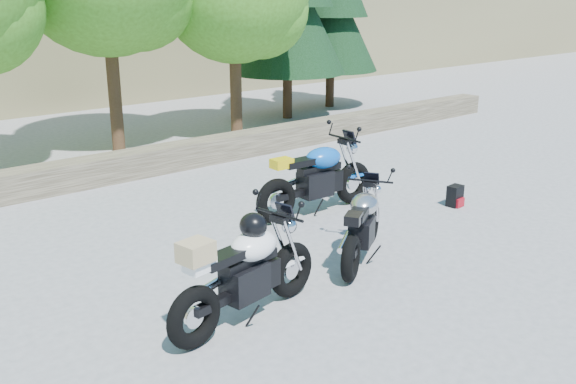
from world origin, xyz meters
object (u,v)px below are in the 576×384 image
object	(u,v)px
white_bike	(245,270)
backpack	(455,196)
blue_bike	(317,179)
silver_bike	(362,226)

from	to	relation	value
white_bike	backpack	bearing A→B (deg)	0.65
backpack	blue_bike	bearing A→B (deg)	142.39
silver_bike	blue_bike	world-z (taller)	blue_bike
backpack	silver_bike	bearing A→B (deg)	-174.44
white_bike	backpack	distance (m)	5.05
backpack	white_bike	bearing A→B (deg)	-175.44
white_bike	blue_bike	size ratio (longest dim) A/B	0.93
silver_bike	backpack	xyz separation A→B (m)	(2.81, 0.56, -0.30)
blue_bike	backpack	world-z (taller)	blue_bike
silver_bike	blue_bike	xyz separation A→B (m)	(0.83, 1.79, 0.09)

